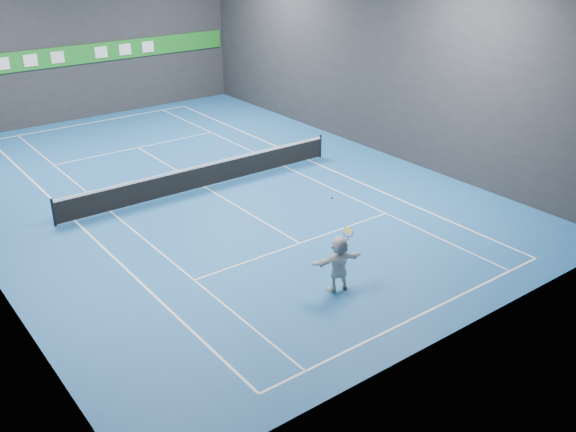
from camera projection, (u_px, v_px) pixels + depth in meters
ground at (205, 187)px, 26.53m from camera, size 26.00×26.00×0.00m
wall_back at (76, 35)px, 34.08m from camera, size 18.00×0.10×9.00m
wall_front at (472, 176)px, 15.22m from camera, size 18.00×0.10×9.00m
wall_right at (369, 53)px, 29.57m from camera, size 0.10×26.00×9.00m
baseline_near at (421, 315)px, 17.90m from camera, size 10.98×0.08×0.01m
baseline_far at (95, 122)px, 35.16m from camera, size 10.98×0.08×0.01m
sideline_doubles_left at (75, 221)px, 23.53m from camera, size 0.08×23.78×0.01m
sideline_doubles_right at (308, 160)px, 29.53m from camera, size 0.08×23.78×0.01m
sideline_singles_left at (111, 212)px, 24.28m from camera, size 0.06×23.78×0.01m
sideline_singles_right at (284, 166)px, 28.78m from camera, size 0.06×23.78×0.01m
service_line_near at (300, 243)px, 21.89m from camera, size 8.23×0.06×0.01m
service_line_far at (138, 148)px, 31.17m from camera, size 8.23×0.06×0.01m
center_service_line at (205, 187)px, 26.53m from camera, size 0.06×12.80×0.01m
player at (339, 263)px, 18.80m from camera, size 1.70×0.85×1.75m
tennis_ball at (332, 198)px, 18.01m from camera, size 0.07×0.07×0.07m
tennis_net at (204, 175)px, 26.31m from camera, size 12.50×0.10×1.07m
sponsor_banner at (79, 55)px, 34.45m from camera, size 17.64×0.11×1.00m
tennis_racket at (348, 235)px, 18.69m from camera, size 0.43×0.38×0.76m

